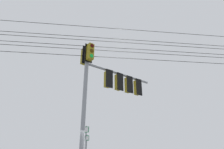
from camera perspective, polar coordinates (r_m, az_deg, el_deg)
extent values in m
cylinder|color=gray|center=(8.71, -8.83, -11.30)|extent=(0.20, 0.20, 6.72)
cylinder|color=gray|center=(10.72, 2.66, 0.09)|extent=(4.34, 1.71, 0.14)
cube|color=olive|center=(10.02, -8.63, 5.62)|extent=(0.39, 0.39, 0.90)
cube|color=black|center=(9.89, -8.14, 6.00)|extent=(0.43, 0.19, 1.04)
cylinder|color=#360503|center=(10.29, -8.99, 6.72)|extent=(0.20, 0.10, 0.20)
cylinder|color=#3C2703|center=(10.15, -9.09, 5.25)|extent=(0.20, 0.10, 0.20)
cylinder|color=green|center=(10.01, -9.20, 3.74)|extent=(0.20, 0.10, 0.20)
cube|color=olive|center=(9.56, -6.83, 7.02)|extent=(0.39, 0.39, 0.90)
cube|color=black|center=(9.69, -7.36, 6.61)|extent=(0.43, 0.19, 1.04)
cylinder|color=#360503|center=(9.60, -6.23, 8.97)|extent=(0.20, 0.10, 0.20)
cylinder|color=#3C2703|center=(9.44, -6.31, 7.43)|extent=(0.20, 0.10, 0.20)
cylinder|color=green|center=(9.29, -6.39, 5.83)|extent=(0.20, 0.10, 0.20)
cube|color=olive|center=(9.97, -1.38, -1.51)|extent=(0.39, 0.39, 0.90)
cube|color=black|center=(9.84, -0.82, -1.22)|extent=(0.42, 0.20, 1.04)
cylinder|color=#360503|center=(10.21, -1.89, -0.23)|extent=(0.20, 0.10, 0.20)
cylinder|color=#3C2703|center=(10.10, -1.91, -1.80)|extent=(0.20, 0.10, 0.20)
cylinder|color=green|center=(10.00, -1.93, -3.40)|extent=(0.20, 0.10, 0.20)
cube|color=olive|center=(10.41, 1.97, -2.46)|extent=(0.38, 0.38, 0.90)
cube|color=black|center=(10.29, 2.60, -2.20)|extent=(0.43, 0.18, 1.04)
cylinder|color=#360503|center=(10.63, 1.36, -1.19)|extent=(0.20, 0.09, 0.20)
cylinder|color=#3C2703|center=(10.52, 1.38, -2.70)|extent=(0.20, 0.09, 0.20)
cylinder|color=green|center=(10.42, 1.39, -4.25)|extent=(0.20, 0.09, 0.20)
cube|color=olive|center=(10.88, 5.05, -3.31)|extent=(0.39, 0.39, 0.90)
cube|color=black|center=(10.76, 5.63, -3.06)|extent=(0.42, 0.21, 1.04)
cylinder|color=#360503|center=(11.10, 4.44, -2.10)|extent=(0.20, 0.10, 0.20)
cylinder|color=#3C2703|center=(10.99, 4.49, -3.56)|extent=(0.20, 0.10, 0.20)
cylinder|color=green|center=(10.90, 4.54, -5.04)|extent=(0.20, 0.10, 0.20)
cube|color=olive|center=(11.38, 7.86, -4.09)|extent=(0.39, 0.39, 0.90)
cube|color=black|center=(11.26, 8.45, -3.85)|extent=(0.42, 0.20, 1.04)
cylinder|color=#360503|center=(11.59, 7.23, -2.91)|extent=(0.20, 0.10, 0.20)
cylinder|color=#3C2703|center=(11.49, 7.30, -4.31)|extent=(0.20, 0.10, 0.20)
cylinder|color=green|center=(11.40, 7.38, -5.74)|extent=(0.20, 0.10, 0.20)
cube|color=#0C7238|center=(12.25, -7.82, -19.08)|extent=(0.28, 0.14, 0.31)
cube|color=white|center=(12.24, -7.79, -19.07)|extent=(0.21, 0.10, 0.25)
cube|color=#0C7238|center=(11.27, -8.18, -16.70)|extent=(0.10, 0.40, 0.33)
cube|color=white|center=(11.26, -8.22, -16.69)|extent=(0.07, 0.33, 0.27)
cylinder|color=black|center=(9.80, 1.12, 5.28)|extent=(20.84, 26.01, 0.08)
cylinder|color=black|center=(10.00, 1.11, 7.31)|extent=(20.84, 26.01, 0.08)
cylinder|color=black|center=(10.11, 1.10, 8.33)|extent=(20.84, 26.01, 0.08)
cylinder|color=black|center=(10.31, 1.08, 10.15)|extent=(20.84, 26.01, 0.08)
cylinder|color=black|center=(10.43, 1.07, 11.11)|extent=(20.84, 26.01, 0.08)
cylinder|color=black|center=(10.84, 1.04, 14.17)|extent=(20.84, 26.01, 0.08)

